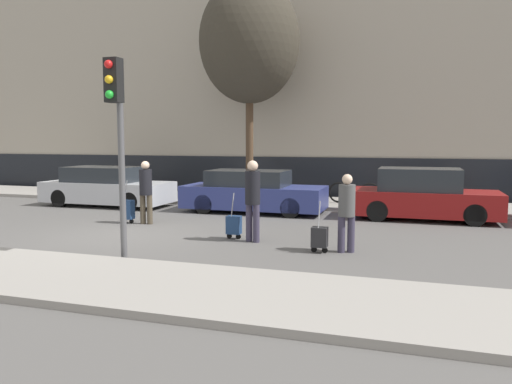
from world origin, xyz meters
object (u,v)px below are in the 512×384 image
Objects in this scene: parked_car_1 at (253,192)px; pedestrian_left at (146,188)px; trolley_center at (234,225)px; trolley_left at (128,210)px; pedestrian_center at (253,195)px; trolley_right at (320,237)px; parked_car_0 at (107,187)px; traffic_light at (117,118)px; parked_bicycle at (354,193)px; parked_car_2 at (423,196)px; bare_tree_near_crossing at (249,42)px; pedestrian_right at (347,208)px.

pedestrian_left is at bearing -124.66° from parked_car_1.
pedestrian_left is 1.60× the size of trolley_center.
pedestrian_center is (4.06, -1.33, 0.67)m from trolley_left.
parked_car_1 reaches higher than trolley_center.
parked_car_1 is 4.19× the size of trolley_right.
trolley_center is (3.00, -1.21, -0.65)m from pedestrian_left.
parked_car_0 reaches higher than trolley_right.
traffic_light is (1.70, -3.88, 1.71)m from pedestrian_left.
parked_car_0 reaches higher than parked_bicycle.
parked_car_1 is 5.89m from trolley_right.
parked_car_2 reaches higher than parked_car_0.
trolley_center is (-4.21, -4.31, -0.36)m from parked_car_2.
bare_tree_near_crossing is (-3.89, 0.31, 5.32)m from parked_bicycle.
bare_tree_near_crossing reaches higher than parked_car_0.
parked_bicycle is at bearing 96.53° from pedestrian_center.
pedestrian_center is at bearing 159.15° from trolley_right.
trolley_right is (5.15, -2.01, -0.66)m from pedestrian_left.
pedestrian_right reaches higher than parked_car_2.
trolley_center is at bearing -33.51° from parked_car_0.
trolley_center is 2.30m from trolley_right.
parked_bicycle is (3.29, 9.15, -2.20)m from traffic_light.
pedestrian_left is at bearing 158.06° from trolley_center.
parked_car_2 is 0.51× the size of bare_tree_near_crossing.
trolley_right is 10.21m from bare_tree_near_crossing.
parked_car_0 is 1.19× the size of traffic_light.
parked_car_0 is 8.58m from parked_bicycle.
parked_car_2 is 2.31× the size of parked_bicycle.
pedestrian_center is 0.49× the size of traffic_light.
trolley_center is 2.80m from pedestrian_right.
traffic_light reaches higher than parked_bicycle.
trolley_right is at bearing -88.76° from parked_bicycle.
traffic_light is (4.96, -6.81, 2.05)m from parked_car_0.
traffic_light is at bearing -115.81° from trolley_center.
parked_car_0 is 2.53× the size of parked_bicycle.
bare_tree_near_crossing is at bearing 110.49° from parked_car_1.
trolley_left is at bearing 162.05° from trolley_center.
traffic_light reaches higher than trolley_right.
trolley_left is at bearing -179.94° from pedestrian_left.
trolley_center is (0.92, -4.21, -0.31)m from parked_car_1.
trolley_center is at bearing -17.95° from trolley_left.
trolley_center is at bearing -74.49° from bare_tree_near_crossing.
bare_tree_near_crossing is (1.11, 5.58, 4.83)m from pedestrian_left.
bare_tree_near_crossing reaches higher than parked_car_1.
pedestrian_center is (6.77, -4.32, 0.41)m from parked_car_0.
parked_car_1 is at bearing -178.86° from parked_car_2.
parked_car_1 reaches higher than trolley_right.
parked_car_0 is 4.40m from pedestrian_left.
bare_tree_near_crossing is (-4.04, 7.59, 5.49)m from trolley_right.
pedestrian_center is 1.04× the size of parked_bicycle.
pedestrian_right is (6.21, -1.75, 0.53)m from trolley_left.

